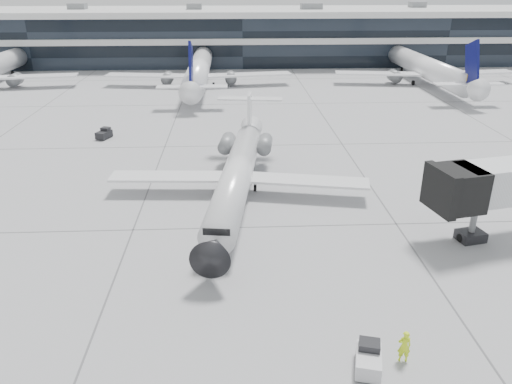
{
  "coord_description": "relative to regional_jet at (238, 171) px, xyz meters",
  "views": [
    {
      "loc": [
        -2.43,
        -33.56,
        17.35
      ],
      "look_at": [
        -0.74,
        0.69,
        2.6
      ],
      "focal_mm": 35.0,
      "sensor_mm": 36.0,
      "label": 1
    }
  ],
  "objects": [
    {
      "name": "ground",
      "position": [
        2.02,
        -6.16,
        -2.2
      ],
      "size": [
        220.0,
        220.0,
        0.0
      ],
      "primitive_type": "plane",
      "color": "#9C9C9F",
      "rests_on": "ground"
    },
    {
      "name": "ramp_worker",
      "position": [
        7.74,
        -20.81,
        -1.31
      ],
      "size": [
        0.68,
        0.48,
        1.77
      ],
      "primitive_type": "imported",
      "rotation": [
        0.0,
        0.0,
        3.06
      ],
      "color": "#D5FF1A",
      "rests_on": "ground"
    },
    {
      "name": "bg_jet_right",
      "position": [
        34.02,
        48.84,
        -2.2
      ],
      "size": [
        32.0,
        40.0,
        9.6
      ],
      "primitive_type": null,
      "color": "white",
      "rests_on": "ground"
    },
    {
      "name": "traffic_cone",
      "position": [
        -0.12,
        -2.16,
        -1.94
      ],
      "size": [
        0.42,
        0.42,
        0.54
      ],
      "rotation": [
        0.0,
        0.0,
        0.15
      ],
      "color": "orange",
      "rests_on": "ground"
    },
    {
      "name": "terminal",
      "position": [
        2.02,
        75.84,
        2.8
      ],
      "size": [
        170.0,
        22.0,
        10.0
      ],
      "primitive_type": "cube",
      "color": "black",
      "rests_on": "ground"
    },
    {
      "name": "baggage_tug",
      "position": [
        5.9,
        -21.25,
        -1.62
      ],
      "size": [
        1.66,
        2.25,
        1.28
      ],
      "rotation": [
        0.0,
        0.0,
        -0.26
      ],
      "color": "silver",
      "rests_on": "ground"
    },
    {
      "name": "regional_jet",
      "position": [
        0.0,
        0.0,
        0.0
      ],
      "size": [
        22.33,
        27.87,
        6.44
      ],
      "rotation": [
        0.0,
        0.0,
        -0.13
      ],
      "color": "white",
      "rests_on": "ground"
    },
    {
      "name": "far_tug",
      "position": [
        -15.42,
        17.4,
        -1.65
      ],
      "size": [
        1.78,
        2.22,
        1.23
      ],
      "rotation": [
        0.0,
        0.0,
        -0.38
      ],
      "color": "black",
      "rests_on": "ground"
    },
    {
      "name": "bg_jet_center",
      "position": [
        -5.98,
        48.84,
        -2.2
      ],
      "size": [
        32.0,
        40.0,
        9.6
      ],
      "primitive_type": null,
      "color": "white",
      "rests_on": "ground"
    }
  ]
}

